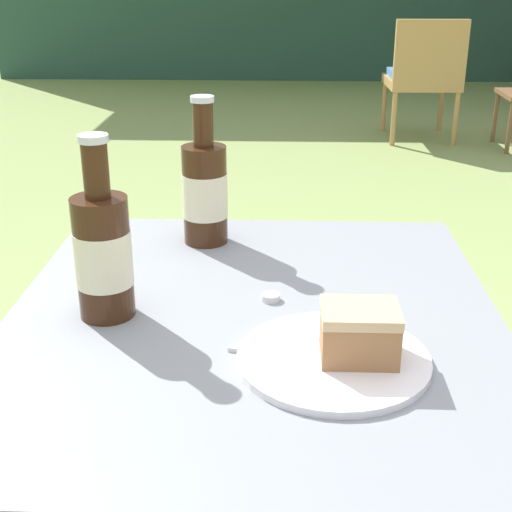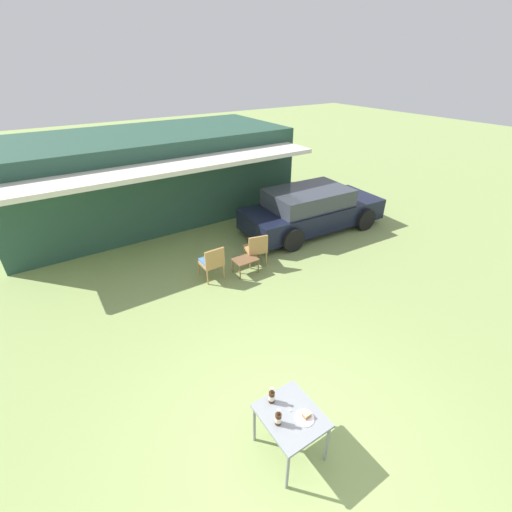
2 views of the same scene
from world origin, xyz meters
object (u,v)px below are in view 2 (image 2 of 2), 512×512
(parked_car, at_px, (311,210))
(wicker_chair_cushioned, at_px, (212,261))
(garden_side_table, at_px, (245,261))
(cola_bottle_near, at_px, (272,397))
(wicker_chair_plain, at_px, (256,248))
(cake_on_plate, at_px, (305,417))
(cola_bottle_far, at_px, (278,418))
(patio_table, at_px, (291,419))

(parked_car, relative_size, wicker_chair_cushioned, 5.18)
(garden_side_table, xyz_separation_m, cola_bottle_near, (-1.93, -3.82, 0.50))
(wicker_chair_plain, height_order, cola_bottle_near, cola_bottle_near)
(wicker_chair_plain, height_order, cake_on_plate, wicker_chair_plain)
(garden_side_table, bearing_deg, parked_car, 19.47)
(wicker_chair_cushioned, bearing_deg, cola_bottle_near, 73.33)
(cola_bottle_near, bearing_deg, cola_bottle_far, -110.68)
(cake_on_plate, distance_m, cola_bottle_near, 0.48)
(patio_table, distance_m, cake_on_plate, 0.20)
(cake_on_plate, height_order, cola_bottle_near, cola_bottle_near)
(parked_car, height_order, wicker_chair_plain, parked_car)
(garden_side_table, bearing_deg, cake_on_plate, -111.97)
(garden_side_table, bearing_deg, wicker_chair_cushioned, 165.01)
(patio_table, height_order, cola_bottle_near, cola_bottle_near)
(cake_on_plate, bearing_deg, wicker_chair_cushioned, 78.40)
(parked_car, distance_m, garden_side_table, 3.20)
(patio_table, height_order, cola_bottle_far, cola_bottle_far)
(wicker_chair_plain, distance_m, cola_bottle_far, 4.98)
(wicker_chair_cushioned, distance_m, patio_table, 4.44)
(cake_on_plate, bearing_deg, parked_car, 48.33)
(patio_table, bearing_deg, wicker_chair_plain, 62.17)
(wicker_chair_plain, bearing_deg, cola_bottle_far, 72.81)
(patio_table, relative_size, cake_on_plate, 3.31)
(parked_car, relative_size, cola_bottle_far, 17.04)
(wicker_chair_plain, relative_size, cake_on_plate, 3.51)
(garden_side_table, bearing_deg, wicker_chair_plain, 23.60)
(cake_on_plate, height_order, cola_bottle_far, cola_bottle_far)
(wicker_chair_cushioned, height_order, cola_bottle_near, cola_bottle_near)
(parked_car, bearing_deg, patio_table, -130.11)
(cake_on_plate, relative_size, cola_bottle_near, 0.94)
(wicker_chair_cushioned, relative_size, cola_bottle_far, 3.29)
(parked_car, height_order, wicker_chair_cushioned, parked_car)
(patio_table, xyz_separation_m, cola_bottle_far, (-0.21, -0.01, 0.18))
(wicker_chair_plain, xyz_separation_m, cake_on_plate, (-2.15, -4.43, 0.28))
(wicker_chair_cushioned, relative_size, cola_bottle_near, 3.29)
(garden_side_table, relative_size, patio_table, 0.70)
(parked_car, xyz_separation_m, cola_bottle_near, (-4.93, -4.88, 0.21))
(cola_bottle_near, height_order, cola_bottle_far, same)
(parked_car, xyz_separation_m, wicker_chair_cushioned, (-3.80, -0.85, -0.16))
(parked_car, xyz_separation_m, garden_side_table, (-3.00, -1.06, -0.29))
(wicker_chair_cushioned, height_order, wicker_chair_plain, same)
(wicker_chair_plain, xyz_separation_m, patio_table, (-2.27, -4.30, 0.18))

